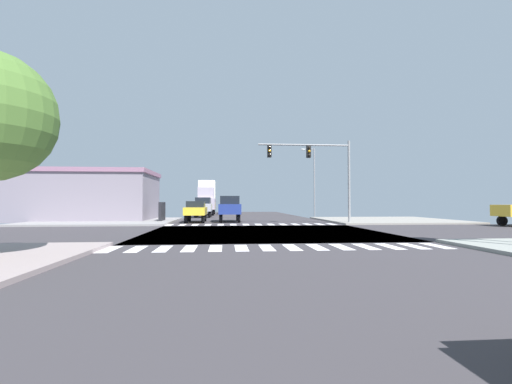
{
  "coord_description": "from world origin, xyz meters",
  "views": [
    {
      "loc": [
        -2.37,
        -21.3,
        1.79
      ],
      "look_at": [
        -0.03,
        6.18,
        2.58
      ],
      "focal_mm": 25.13,
      "sensor_mm": 36.0,
      "label": 1
    }
  ],
  "objects_px": {
    "street_lamp": "(312,176)",
    "bank_building": "(77,196)",
    "suv_nearside_1": "(228,205)",
    "box_truck_queued_1": "(207,197)",
    "suv_middle_4": "(230,207)",
    "sedan_crossing_1": "(196,210)",
    "traffic_signal_mast": "(314,162)",
    "suv_outer_5": "(203,206)"
  },
  "relations": [
    {
      "from": "box_truck_queued_1",
      "to": "suv_middle_4",
      "type": "relative_size",
      "value": 1.57
    },
    {
      "from": "traffic_signal_mast",
      "to": "box_truck_queued_1",
      "type": "distance_m",
      "value": 24.5
    },
    {
      "from": "bank_building",
      "to": "box_truck_queued_1",
      "type": "distance_m",
      "value": 19.16
    },
    {
      "from": "bank_building",
      "to": "box_truck_queued_1",
      "type": "relative_size",
      "value": 2.22
    },
    {
      "from": "street_lamp",
      "to": "sedan_crossing_1",
      "type": "relative_size",
      "value": 1.94
    },
    {
      "from": "traffic_signal_mast",
      "to": "box_truck_queued_1",
      "type": "xyz_separation_m",
      "value": [
        -9.9,
        22.26,
        -2.56
      ]
    },
    {
      "from": "sedan_crossing_1",
      "to": "suv_middle_4",
      "type": "bearing_deg",
      "value": -169.79
    },
    {
      "from": "traffic_signal_mast",
      "to": "suv_middle_4",
      "type": "xyz_separation_m",
      "value": [
        -6.9,
        4.02,
        -3.73
      ]
    },
    {
      "from": "bank_building",
      "to": "suv_middle_4",
      "type": "relative_size",
      "value": 3.48
    },
    {
      "from": "sedan_crossing_1",
      "to": "box_truck_queued_1",
      "type": "xyz_separation_m",
      "value": [
        -0.0,
        18.78,
        1.45
      ]
    },
    {
      "from": "suv_nearside_1",
      "to": "suv_outer_5",
      "type": "distance_m",
      "value": 12.12
    },
    {
      "from": "street_lamp",
      "to": "sedan_crossing_1",
      "type": "distance_m",
      "value": 17.15
    },
    {
      "from": "suv_nearside_1",
      "to": "suv_middle_4",
      "type": "height_order",
      "value": "same"
    },
    {
      "from": "street_lamp",
      "to": "bank_building",
      "type": "xyz_separation_m",
      "value": [
        -24.81,
        -6.75,
        -2.54
      ]
    },
    {
      "from": "suv_nearside_1",
      "to": "suv_outer_5",
      "type": "relative_size",
      "value": 1.0
    },
    {
      "from": "suv_middle_4",
      "to": "street_lamp",
      "type": "bearing_deg",
      "value": -135.98
    },
    {
      "from": "traffic_signal_mast",
      "to": "street_lamp",
      "type": "relative_size",
      "value": 0.92
    },
    {
      "from": "traffic_signal_mast",
      "to": "sedan_crossing_1",
      "type": "bearing_deg",
      "value": 160.62
    },
    {
      "from": "suv_middle_4",
      "to": "traffic_signal_mast",
      "type": "bearing_deg",
      "value": 149.76
    },
    {
      "from": "suv_nearside_1",
      "to": "street_lamp",
      "type": "bearing_deg",
      "value": 130.31
    },
    {
      "from": "street_lamp",
      "to": "box_truck_queued_1",
      "type": "xyz_separation_m",
      "value": [
        -13.14,
        8.44,
        -2.4
      ]
    },
    {
      "from": "box_truck_queued_1",
      "to": "suv_outer_5",
      "type": "height_order",
      "value": "box_truck_queued_1"
    },
    {
      "from": "sedan_crossing_1",
      "to": "suv_middle_4",
      "type": "xyz_separation_m",
      "value": [
        3.0,
        0.54,
        0.28
      ]
    },
    {
      "from": "bank_building",
      "to": "suv_middle_4",
      "type": "xyz_separation_m",
      "value": [
        14.67,
        -3.05,
        -1.03
      ]
    },
    {
      "from": "suv_nearside_1",
      "to": "suv_middle_4",
      "type": "distance_m",
      "value": 21.75
    },
    {
      "from": "suv_nearside_1",
      "to": "box_truck_queued_1",
      "type": "height_order",
      "value": "box_truck_queued_1"
    },
    {
      "from": "suv_middle_4",
      "to": "box_truck_queued_1",
      "type": "bearing_deg",
      "value": -80.66
    },
    {
      "from": "street_lamp",
      "to": "bank_building",
      "type": "relative_size",
      "value": 0.52
    },
    {
      "from": "box_truck_queued_1",
      "to": "suv_middle_4",
      "type": "xyz_separation_m",
      "value": [
        3.0,
        -18.24,
        -1.17
      ]
    },
    {
      "from": "suv_nearside_1",
      "to": "suv_outer_5",
      "type": "bearing_deg",
      "value": 75.67
    },
    {
      "from": "suv_nearside_1",
      "to": "box_truck_queued_1",
      "type": "bearing_deg",
      "value": 49.49
    },
    {
      "from": "street_lamp",
      "to": "suv_outer_5",
      "type": "distance_m",
      "value": 13.62
    },
    {
      "from": "traffic_signal_mast",
      "to": "suv_outer_5",
      "type": "relative_size",
      "value": 1.66
    },
    {
      "from": "suv_nearside_1",
      "to": "suv_middle_4",
      "type": "xyz_separation_m",
      "value": [
        0.0,
        -21.75,
        0.0
      ]
    },
    {
      "from": "sedan_crossing_1",
      "to": "suv_outer_5",
      "type": "bearing_deg",
      "value": -90.0
    },
    {
      "from": "street_lamp",
      "to": "bank_building",
      "type": "height_order",
      "value": "street_lamp"
    },
    {
      "from": "suv_nearside_1",
      "to": "sedan_crossing_1",
      "type": "relative_size",
      "value": 1.07
    },
    {
      "from": "bank_building",
      "to": "suv_outer_5",
      "type": "height_order",
      "value": "bank_building"
    },
    {
      "from": "street_lamp",
      "to": "bank_building",
      "type": "distance_m",
      "value": 25.84
    },
    {
      "from": "suv_nearside_1",
      "to": "box_truck_queued_1",
      "type": "xyz_separation_m",
      "value": [
        -3.0,
        -3.51,
        1.17
      ]
    },
    {
      "from": "bank_building",
      "to": "suv_outer_5",
      "type": "bearing_deg",
      "value": 30.81
    },
    {
      "from": "street_lamp",
      "to": "bank_building",
      "type": "bearing_deg",
      "value": -164.77
    }
  ]
}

